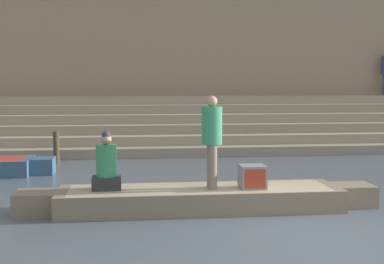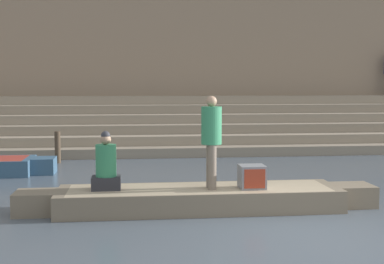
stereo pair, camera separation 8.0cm
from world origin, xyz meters
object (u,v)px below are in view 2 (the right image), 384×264
object	(u,v)px
person_rowing	(106,167)
mooring_post	(58,147)
rowboat_main	(199,198)
tv_set	(252,177)
person_standing	(211,136)

from	to	relation	value
person_rowing	mooring_post	world-z (taller)	person_rowing
rowboat_main	person_rowing	size ratio (longest dim) A/B	6.21
tv_set	mooring_post	size ratio (longest dim) A/B	0.50
mooring_post	person_rowing	bearing A→B (deg)	-74.58
person_rowing	tv_set	size ratio (longest dim) A/B	2.30
person_standing	tv_set	distance (m)	1.04
person_standing	tv_set	world-z (taller)	person_standing
mooring_post	person_standing	bearing A→B (deg)	-60.19
person_standing	mooring_post	world-z (taller)	person_standing
rowboat_main	person_standing	xyz separation A→B (m)	(0.20, -0.08, 1.13)
person_standing	mooring_post	xyz separation A→B (m)	(-3.51, 6.13, -0.89)
person_rowing	mooring_post	xyz separation A→B (m)	(-1.65, 5.99, -0.35)
tv_set	person_rowing	bearing A→B (deg)	169.22
rowboat_main	person_rowing	world-z (taller)	person_rowing
tv_set	mooring_post	bearing A→B (deg)	117.79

